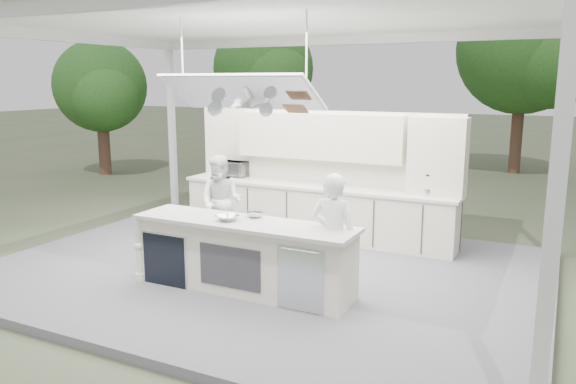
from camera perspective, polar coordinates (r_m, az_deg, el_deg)
The scene contains 12 objects.
ground at distance 8.59m, azimuth -2.47°, elevation -8.43°, with size 90.00×90.00×0.00m, color #495037.
stage_deck at distance 8.57m, azimuth -2.48°, elevation -8.05°, with size 8.00×6.00×0.12m, color #59585D.
tent at distance 8.12m, azimuth -2.73°, elevation 17.04°, with size 8.20×6.20×3.86m.
demo_island at distance 7.57m, azimuth -4.68°, elevation -6.44°, with size 3.10×0.79×0.95m.
back_counter at distance 10.06m, azimuth 2.74°, elevation -1.94°, with size 5.08×0.72×0.95m.
back_wall_unit at distance 9.91m, azimuth 5.65°, elevation 3.56°, with size 5.05×0.48×2.25m.
tree_cluster at distance 17.34m, azimuth 13.12°, elevation 12.27°, with size 19.55×9.40×5.85m.
head_chef at distance 7.12m, azimuth 4.62°, elevation -4.61°, with size 0.60×0.40×1.65m, color white.
sous_chef at distance 9.46m, azimuth -6.80°, elevation -0.97°, with size 0.76×0.59×1.56m, color silver.
toaster_oven at distance 10.91m, azimuth -5.40°, elevation 2.39°, with size 0.54×0.37×0.30m, color silver.
bowl_large at distance 7.48m, azimuth -6.16°, elevation -2.62°, with size 0.29×0.29×0.07m, color silver.
bowl_small at distance 7.62m, azimuth -3.39°, elevation -2.32°, with size 0.22×0.22×0.07m, color #ACAEB3.
Camera 1 is at (3.93, -7.07, 2.89)m, focal length 35.00 mm.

